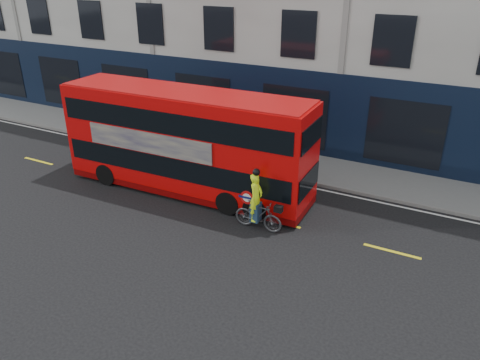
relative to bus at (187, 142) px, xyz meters
The scene contains 7 objects.
ground 5.15m from the bus, 27.82° to the right, with size 120.00×120.00×0.00m, color black.
pavement 6.32m from the bus, 45.90° to the left, with size 60.00×3.00×0.12m, color slate.
kerb 5.41m from the bus, 33.90° to the left, with size 60.00×0.12×0.13m, color slate.
road_edge_line 5.28m from the bus, 30.97° to the left, with size 58.00×0.10×0.01m, color silver.
lane_dashes 4.71m from the bus, ahead, with size 58.00×0.12×0.01m, color yellow, non-canonical shape.
bus is the anchor object (origin of this frame).
cyclist 4.22m from the bus, 20.74° to the right, with size 1.74×0.62×2.25m.
Camera 1 is at (5.52, -11.84, 8.39)m, focal length 35.00 mm.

